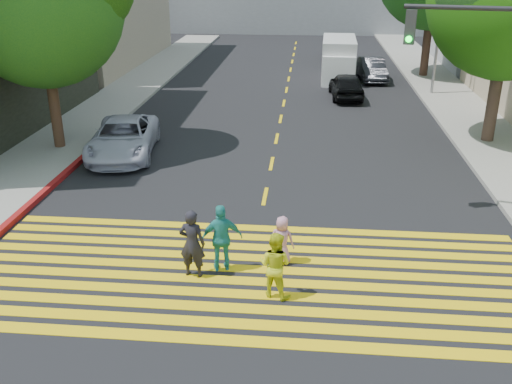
# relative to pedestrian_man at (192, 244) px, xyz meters

# --- Properties ---
(ground) EXTENTS (120.00, 120.00, 0.00)m
(ground) POSITION_rel_pedestrian_man_xyz_m (1.30, -1.15, -0.84)
(ground) COLOR black
(sidewalk_left) EXTENTS (3.00, 40.00, 0.15)m
(sidewalk_left) POSITION_rel_pedestrian_man_xyz_m (-7.20, 20.85, -0.76)
(sidewalk_left) COLOR gray
(sidewalk_left) RESTS_ON ground
(sidewalk_right) EXTENTS (3.00, 60.00, 0.15)m
(sidewalk_right) POSITION_rel_pedestrian_man_xyz_m (9.80, 13.85, -0.76)
(sidewalk_right) COLOR gray
(sidewalk_right) RESTS_ON ground
(curb_red) EXTENTS (0.20, 8.00, 0.16)m
(curb_red) POSITION_rel_pedestrian_man_xyz_m (-5.60, 4.85, -0.76)
(curb_red) COLOR maroon
(curb_red) RESTS_ON ground
(crosswalk) EXTENTS (13.40, 5.30, 0.01)m
(crosswalk) POSITION_rel_pedestrian_man_xyz_m (1.30, 0.12, -0.83)
(crosswalk) COLOR yellow
(crosswalk) RESTS_ON ground
(lane_line) EXTENTS (0.12, 34.40, 0.01)m
(lane_line) POSITION_rel_pedestrian_man_xyz_m (1.30, 21.35, -0.83)
(lane_line) COLOR yellow
(lane_line) RESTS_ON ground
(pedestrian_man) EXTENTS (0.65, 0.47, 1.67)m
(pedestrian_man) POSITION_rel_pedestrian_man_xyz_m (0.00, 0.00, 0.00)
(pedestrian_man) COLOR black
(pedestrian_man) RESTS_ON ground
(pedestrian_woman) EXTENTS (0.90, 0.81, 1.53)m
(pedestrian_woman) POSITION_rel_pedestrian_man_xyz_m (1.95, -0.66, -0.07)
(pedestrian_woman) COLOR yellow
(pedestrian_woman) RESTS_ON ground
(pedestrian_child) EXTENTS (0.66, 0.50, 1.22)m
(pedestrian_child) POSITION_rel_pedestrian_man_xyz_m (2.02, 0.79, -0.22)
(pedestrian_child) COLOR #C3819C
(pedestrian_child) RESTS_ON ground
(pedestrian_extra) EXTENTS (1.05, 0.64, 1.66)m
(pedestrian_extra) POSITION_rel_pedestrian_man_xyz_m (0.64, 0.34, -0.00)
(pedestrian_extra) COLOR teal
(pedestrian_extra) RESTS_ON ground
(white_sedan) EXTENTS (2.88, 5.11, 1.35)m
(white_sedan) POSITION_rel_pedestrian_man_xyz_m (-4.26, 8.29, -0.16)
(white_sedan) COLOR silver
(white_sedan) RESTS_ON ground
(dark_car_near) EXTENTS (1.80, 3.98, 1.32)m
(dark_car_near) POSITION_rel_pedestrian_man_xyz_m (4.46, 18.25, -0.17)
(dark_car_near) COLOR black
(dark_car_near) RESTS_ON ground
(silver_car) EXTENTS (2.26, 4.95, 1.41)m
(silver_car) POSITION_rel_pedestrian_man_xyz_m (4.53, 30.05, -0.13)
(silver_car) COLOR gray
(silver_car) RESTS_ON ground
(dark_car_parked) EXTENTS (1.67, 4.01, 1.29)m
(dark_car_parked) POSITION_rel_pedestrian_man_xyz_m (6.19, 22.96, -0.19)
(dark_car_parked) COLOR black
(dark_car_parked) RESTS_ON ground
(white_van) EXTENTS (2.04, 5.09, 2.38)m
(white_van) POSITION_rel_pedestrian_man_xyz_m (4.21, 22.97, 0.29)
(white_van) COLOR silver
(white_van) RESTS_ON ground
(street_lamp) EXTENTS (1.85, 0.52, 8.18)m
(street_lamp) POSITION_rel_pedestrian_man_xyz_m (8.85, 19.26, 3.86)
(street_lamp) COLOR gray
(street_lamp) RESTS_ON ground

